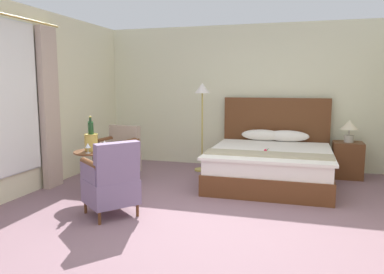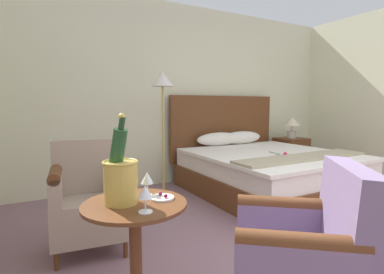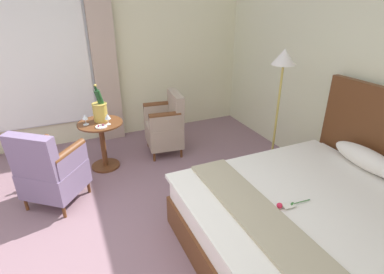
{
  "view_description": "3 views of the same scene",
  "coord_description": "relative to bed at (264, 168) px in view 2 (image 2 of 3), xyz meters",
  "views": [
    {
      "loc": [
        1.05,
        -3.93,
        1.59
      ],
      "look_at": [
        -0.56,
        1.58,
        0.78
      ],
      "focal_mm": 35.0,
      "sensor_mm": 36.0,
      "label": 1
    },
    {
      "loc": [
        -2.22,
        -0.9,
        1.2
      ],
      "look_at": [
        -0.85,
        1.6,
        0.9
      ],
      "focal_mm": 28.0,
      "sensor_mm": 36.0,
      "label": 2
    },
    {
      "loc": [
        2.07,
        0.29,
        2.13
      ],
      "look_at": [
        -0.48,
        1.43,
        0.84
      ],
      "focal_mm": 28.0,
      "sensor_mm": 36.0,
      "label": 3
    }
  ],
  "objects": [
    {
      "name": "floor_lamp_brass",
      "position": [
        -1.29,
        0.49,
        0.95
      ],
      "size": [
        0.28,
        0.28,
        1.62
      ],
      "color": "#C4B04F",
      "rests_on": "ground"
    },
    {
      "name": "wine_glass_near_edge",
      "position": [
        -2.22,
        -1.43,
        0.43
      ],
      "size": [
        0.07,
        0.07,
        0.14
      ],
      "color": "white",
      "rests_on": "side_table_round"
    },
    {
      "name": "armchair_facing_bed",
      "position": [
        -1.72,
        -2.17,
        0.1
      ],
      "size": [
        0.79,
        0.79,
        0.93
      ],
      "color": "brown",
      "rests_on": "ground"
    },
    {
      "name": "champagne_bucket",
      "position": [
        -2.4,
        -1.49,
        0.49
      ],
      "size": [
        0.2,
        0.2,
        0.5
      ],
      "color": "gold",
      "rests_on": "side_table_round"
    },
    {
      "name": "bedside_lamp",
      "position": [
        1.24,
        0.67,
        0.54
      ],
      "size": [
        0.29,
        0.29,
        0.38
      ],
      "color": "#B0AC9F",
      "rests_on": "nightstand"
    },
    {
      "name": "side_table_round",
      "position": [
        -2.33,
        -1.52,
        0.06
      ],
      "size": [
        0.58,
        0.58,
        0.66
      ],
      "color": "brown",
      "rests_on": "ground"
    },
    {
      "name": "wine_glass_near_bucket",
      "position": [
        -2.33,
        -1.69,
        0.43
      ],
      "size": [
        0.08,
        0.08,
        0.14
      ],
      "color": "white",
      "rests_on": "side_table_round"
    },
    {
      "name": "armchair_by_window",
      "position": [
        -2.42,
        -0.59,
        0.1
      ],
      "size": [
        0.63,
        0.56,
        0.91
      ],
      "color": "brown",
      "rests_on": "ground"
    },
    {
      "name": "bed",
      "position": [
        0.0,
        0.0,
        0.0
      ],
      "size": [
        1.93,
        2.14,
        1.35
      ],
      "color": "brown",
      "rests_on": "ground"
    },
    {
      "name": "snack_plate",
      "position": [
        -2.17,
        -1.53,
        0.34
      ],
      "size": [
        0.14,
        0.14,
        0.04
      ],
      "color": "white",
      "rests_on": "side_table_round"
    },
    {
      "name": "nightstand",
      "position": [
        1.24,
        0.67,
        -0.02
      ],
      "size": [
        0.51,
        0.45,
        0.62
      ],
      "color": "brown",
      "rests_on": "ground"
    },
    {
      "name": "wall_headboard_side",
      "position": [
        -0.61,
        1.14,
        1.02
      ],
      "size": [
        5.62,
        0.12,
        2.71
      ],
      "color": "beige",
      "rests_on": "ground"
    }
  ]
}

